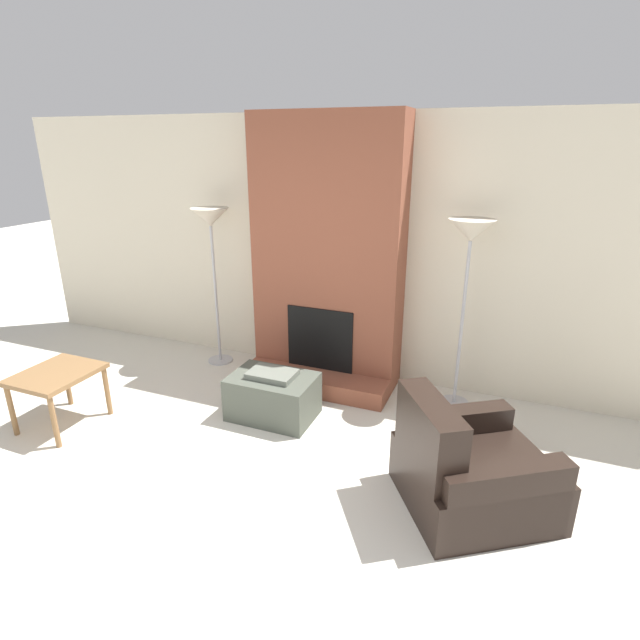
{
  "coord_description": "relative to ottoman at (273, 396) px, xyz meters",
  "views": [
    {
      "loc": [
        1.72,
        -1.69,
        2.34
      ],
      "look_at": [
        0.0,
        2.56,
        0.69
      ],
      "focal_mm": 28.0,
      "sensor_mm": 36.0,
      "label": 1
    }
  ],
  "objects": [
    {
      "name": "ground_plane",
      "position": [
        0.15,
        -1.81,
        -0.2
      ],
      "size": [
        24.0,
        24.0,
        0.0
      ],
      "primitive_type": "plane",
      "color": "beige"
    },
    {
      "name": "wall_back",
      "position": [
        0.15,
        1.17,
        1.1
      ],
      "size": [
        7.71,
        0.06,
        2.6
      ],
      "primitive_type": "cube",
      "color": "beige",
      "rests_on": "ground_plane"
    },
    {
      "name": "fireplace",
      "position": [
        0.15,
        0.92,
        1.03
      ],
      "size": [
        1.47,
        0.72,
        2.6
      ],
      "color": "brown",
      "rests_on": "ground_plane"
    },
    {
      "name": "ottoman",
      "position": [
        0.0,
        0.0,
        0.0
      ],
      "size": [
        0.74,
        0.5,
        0.44
      ],
      "color": "#474C42",
      "rests_on": "ground_plane"
    },
    {
      "name": "armchair",
      "position": [
        1.72,
        -0.56,
        0.05
      ],
      "size": [
        1.22,
        1.2,
        0.82
      ],
      "rotation": [
        0.0,
        0.0,
        2.15
      ],
      "color": "black",
      "rests_on": "ground_plane"
    },
    {
      "name": "side_table",
      "position": [
        -1.63,
        -0.8,
        0.23
      ],
      "size": [
        0.56,
        0.64,
        0.5
      ],
      "color": "brown",
      "rests_on": "ground_plane"
    },
    {
      "name": "floor_lamp_left",
      "position": [
        -1.1,
        0.84,
        1.29
      ],
      "size": [
        0.39,
        0.39,
        1.7
      ],
      "color": "#ADADB2",
      "rests_on": "ground_plane"
    },
    {
      "name": "floor_lamp_right",
      "position": [
        1.48,
        0.84,
        1.32
      ],
      "size": [
        0.39,
        0.39,
        1.73
      ],
      "color": "#ADADB2",
      "rests_on": "ground_plane"
    }
  ]
}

